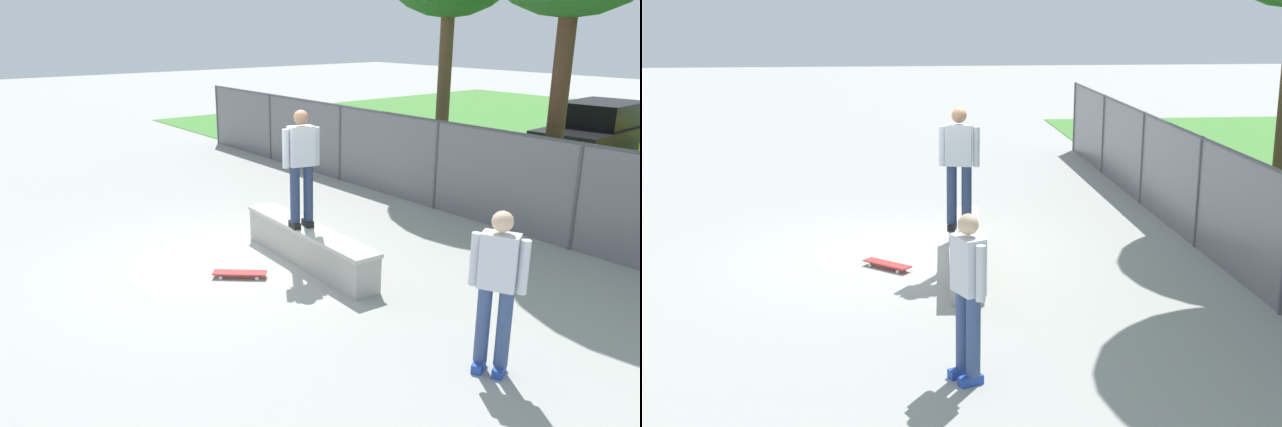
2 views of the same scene
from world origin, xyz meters
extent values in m
plane|color=#9E9E99|center=(0.00, 0.00, 0.00)|extent=(80.00, 80.00, 0.00)
cube|color=#A8A59E|center=(0.89, 1.00, 0.27)|extent=(3.10, 0.64, 0.54)
cube|color=beige|center=(0.89, 1.00, 0.57)|extent=(3.14, 0.68, 0.06)
cube|color=black|center=(0.78, 0.82, 0.65)|extent=(0.28, 0.16, 0.10)
cube|color=black|center=(0.83, 1.04, 0.65)|extent=(0.28, 0.16, 0.10)
cylinder|color=navy|center=(0.81, 0.81, 1.14)|extent=(0.15, 0.15, 0.88)
cylinder|color=navy|center=(0.86, 1.03, 1.14)|extent=(0.15, 0.15, 0.88)
cube|color=silver|center=(0.83, 0.92, 1.88)|extent=(0.30, 0.42, 0.60)
cylinder|color=silver|center=(0.78, 0.68, 1.86)|extent=(0.10, 0.10, 0.58)
cylinder|color=silver|center=(0.89, 1.17, 1.86)|extent=(0.10, 0.10, 0.58)
sphere|color=#9E7051|center=(0.83, 0.92, 2.31)|extent=(0.22, 0.22, 0.22)
cube|color=red|center=(0.73, -0.15, 0.08)|extent=(0.67, 0.74, 0.02)
cube|color=#B2B2B7|center=(0.91, 0.05, 0.06)|extent=(0.15, 0.14, 0.02)
cube|color=#B2B2B7|center=(0.55, -0.36, 0.06)|extent=(0.15, 0.14, 0.02)
cylinder|color=silver|center=(0.97, 0.00, 0.03)|extent=(0.06, 0.06, 0.05)
cylinder|color=silver|center=(0.84, 0.11, 0.03)|extent=(0.06, 0.06, 0.05)
cylinder|color=silver|center=(0.62, -0.42, 0.03)|extent=(0.06, 0.06, 0.05)
cylinder|color=silver|center=(0.49, -0.31, 0.03)|extent=(0.06, 0.06, 0.05)
cylinder|color=#4C4C51|center=(-9.18, 4.86, 0.91)|extent=(0.07, 0.07, 1.82)
cylinder|color=#4C4C51|center=(-6.12, 4.86, 0.91)|extent=(0.07, 0.07, 1.82)
cylinder|color=#4C4C51|center=(-3.06, 4.86, 0.91)|extent=(0.07, 0.07, 1.82)
cylinder|color=#4C4C51|center=(0.00, 4.86, 0.91)|extent=(0.07, 0.07, 1.82)
cylinder|color=#4C4C51|center=(3.06, 4.86, 0.91)|extent=(0.07, 0.07, 1.82)
cylinder|color=#4C4C51|center=(0.00, 4.86, 1.79)|extent=(18.35, 0.05, 0.05)
cube|color=slate|center=(0.00, 4.86, 0.91)|extent=(18.35, 0.01, 1.82)
cylinder|color=brown|center=(-1.92, 7.16, 2.12)|extent=(0.32, 0.32, 4.24)
cylinder|color=#47301E|center=(1.98, 5.79, 2.10)|extent=(0.32, 0.32, 4.19)
cube|color=black|center=(-0.29, 11.56, 0.67)|extent=(2.12, 4.33, 0.70)
cube|color=black|center=(-0.30, 11.71, 1.34)|extent=(1.76, 2.22, 0.64)
cylinder|color=black|center=(0.71, 10.33, 0.32)|extent=(0.27, 0.66, 0.64)
cylinder|color=black|center=(-1.08, 10.19, 0.32)|extent=(0.27, 0.66, 0.64)
cylinder|color=black|center=(-1.28, 12.79, 0.32)|extent=(0.27, 0.66, 0.64)
cube|color=#2647A5|center=(4.74, 0.71, 0.05)|extent=(0.21, 0.28, 0.10)
cube|color=#2647A5|center=(4.54, 0.62, 0.05)|extent=(0.21, 0.28, 0.10)
cylinder|color=#384C7A|center=(4.73, 0.74, 0.54)|extent=(0.15, 0.15, 0.88)
cylinder|color=#384C7A|center=(4.53, 0.65, 0.54)|extent=(0.15, 0.15, 0.88)
cube|color=silver|center=(4.63, 0.69, 1.28)|extent=(0.44, 0.36, 0.60)
cylinder|color=silver|center=(4.85, 0.80, 1.26)|extent=(0.10, 0.10, 0.58)
cylinder|color=silver|center=(4.40, 0.59, 1.26)|extent=(0.10, 0.10, 0.58)
sphere|color=beige|center=(4.63, 0.69, 1.71)|extent=(0.22, 0.22, 0.22)
camera|label=1|loc=(8.17, -4.35, 3.60)|focal=34.40mm
camera|label=2|loc=(12.72, -0.08, 3.89)|focal=46.90mm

